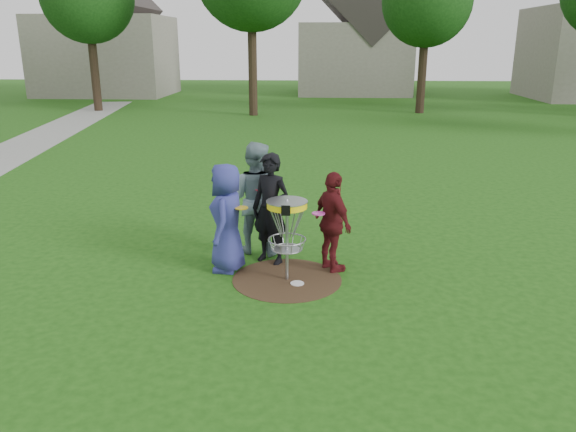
# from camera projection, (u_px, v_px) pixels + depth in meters

# --- Properties ---
(ground) EXTENTS (100.00, 100.00, 0.00)m
(ground) POSITION_uv_depth(u_px,v_px,m) (287.00, 279.00, 9.22)
(ground) COLOR #19470F
(ground) RESTS_ON ground
(dirt_patch) EXTENTS (1.80, 1.80, 0.01)m
(dirt_patch) POSITION_uv_depth(u_px,v_px,m) (287.00, 279.00, 9.22)
(dirt_patch) COLOR #47331E
(dirt_patch) RESTS_ON ground
(player_blue) EXTENTS (0.62, 0.92, 1.85)m
(player_blue) POSITION_uv_depth(u_px,v_px,m) (227.00, 218.00, 9.37)
(player_blue) COLOR navy
(player_blue) RESTS_ON ground
(player_black) EXTENTS (0.85, 0.75, 1.95)m
(player_black) POSITION_uv_depth(u_px,v_px,m) (271.00, 209.00, 9.69)
(player_black) COLOR black
(player_black) RESTS_ON ground
(player_grey) EXTENTS (1.16, 1.00, 2.06)m
(player_grey) POSITION_uv_depth(u_px,v_px,m) (255.00, 198.00, 10.17)
(player_grey) COLOR gray
(player_grey) RESTS_ON ground
(player_maroon) EXTENTS (0.88, 1.08, 1.72)m
(player_maroon) POSITION_uv_depth(u_px,v_px,m) (333.00, 222.00, 9.35)
(player_maroon) COLOR #581418
(player_maroon) RESTS_ON ground
(disc_on_grass) EXTENTS (0.22, 0.22, 0.02)m
(disc_on_grass) POSITION_uv_depth(u_px,v_px,m) (297.00, 284.00, 9.04)
(disc_on_grass) COLOR white
(disc_on_grass) RESTS_ON ground
(disc_golf_basket) EXTENTS (0.66, 0.67, 1.38)m
(disc_golf_basket) POSITION_uv_depth(u_px,v_px,m) (287.00, 220.00, 8.92)
(disc_golf_basket) COLOR #9EA0A5
(disc_golf_basket) RESTS_ON ground
(held_discs) EXTENTS (1.49, 0.96, 0.23)m
(held_discs) POSITION_uv_depth(u_px,v_px,m) (274.00, 203.00, 9.40)
(held_discs) COLOR yellow
(held_discs) RESTS_ON ground
(house_row) EXTENTS (44.50, 10.65, 11.62)m
(house_row) POSITION_uv_depth(u_px,v_px,m) (382.00, 36.00, 39.27)
(house_row) COLOR gray
(house_row) RESTS_ON ground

